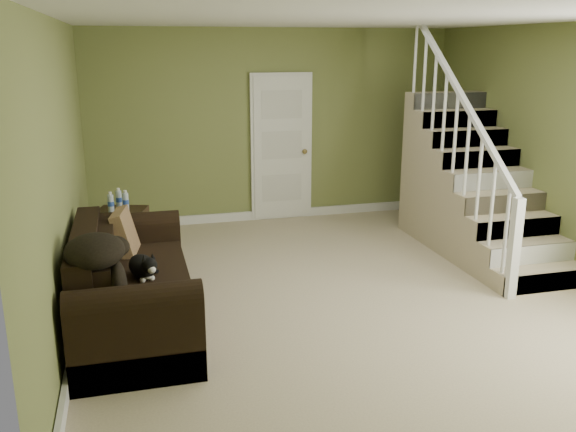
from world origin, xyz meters
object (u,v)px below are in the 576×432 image
sofa (129,289)px  cat (142,267)px  side_table (122,237)px  banana (150,291)px

sofa → cat: size_ratio=4.15×
side_table → banana: side_table is taller
side_table → banana: (0.23, -2.09, 0.18)m
side_table → cat: 1.77m
sofa → cat: sofa is taller
cat → banana: size_ratio=3.12×
sofa → banana: bearing=-70.5°
sofa → cat: 0.30m
banana → cat: bearing=77.4°
sofa → side_table: (-0.06, 1.61, -0.01)m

